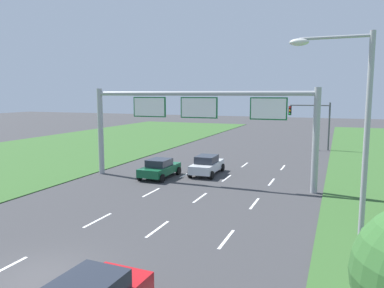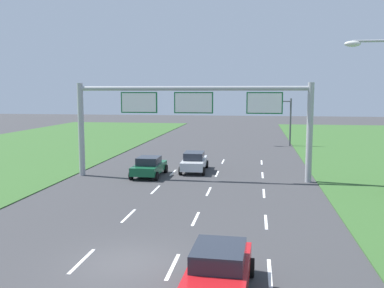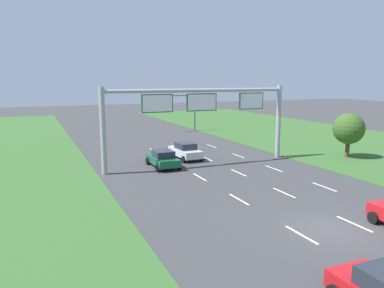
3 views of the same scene
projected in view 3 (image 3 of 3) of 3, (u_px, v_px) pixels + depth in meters
The scene contains 9 objects.
ground_plane at pixel (329, 229), 19.08m from camera, with size 200.00×200.00×0.00m, color #38383A.
lane_dashes_inner_left at pixel (266, 215), 21.10m from camera, with size 0.14×44.40×0.01m.
lane_dashes_inner_right at pixel (315, 206), 22.48m from camera, with size 0.14×44.40×0.01m.
lane_dashes_slip at pixel (358, 199), 23.85m from camera, with size 0.14×44.40×0.01m.
car_lead_silver at pixel (185, 151), 35.86m from camera, with size 2.14×4.43×1.57m.
car_far_ahead at pixel (163, 159), 32.43m from camera, with size 2.18×4.13×1.48m.
sign_gantry at pixel (201, 110), 32.64m from camera, with size 17.24×0.44×7.00m.
traffic_light_mast at pixel (183, 105), 54.11m from camera, with size 4.76×0.49×5.60m.
roadside_tree_mid at pixel (349, 129), 36.03m from camera, with size 2.99×2.99×4.35m.
Camera 3 is at (-13.59, -13.79, 7.54)m, focal length 35.00 mm.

